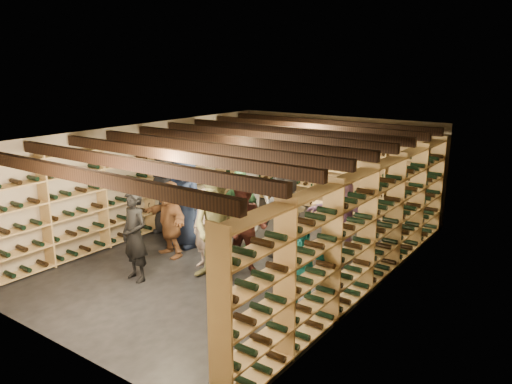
{
  "coord_description": "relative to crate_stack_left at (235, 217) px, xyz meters",
  "views": [
    {
      "loc": [
        5.59,
        -7.33,
        3.67
      ],
      "look_at": [
        0.21,
        0.2,
        1.28
      ],
      "focal_mm": 35.0,
      "sensor_mm": 36.0,
      "label": 1
    }
  ],
  "objects": [
    {
      "name": "wine_rack_right",
      "position": [
        3.73,
        -1.3,
        0.82
      ],
      "size": [
        0.32,
        7.5,
        2.15
      ],
      "color": "tan",
      "rests_on": "ground"
    },
    {
      "name": "wine_rack_back",
      "position": [
        1.16,
        2.53,
        0.82
      ],
      "size": [
        4.7,
        0.3,
        2.15
      ],
      "color": "tan",
      "rests_on": "ground"
    },
    {
      "name": "person_5",
      "position": [
        0.02,
        -2.1,
        0.49
      ],
      "size": [
        1.46,
        0.8,
        1.5
      ],
      "primitive_type": "imported",
      "rotation": [
        0.0,
        0.0,
        -0.27
      ],
      "color": "brown",
      "rests_on": "ground"
    },
    {
      "name": "ground",
      "position": [
        1.16,
        -1.3,
        -0.26
      ],
      "size": [
        8.0,
        8.0,
        0.0
      ],
      "primitive_type": "plane",
      "color": "black",
      "rests_on": "ground"
    },
    {
      "name": "person_3",
      "position": [
        2.65,
        -2.01,
        0.54
      ],
      "size": [
        1.03,
        0.6,
        1.59
      ],
      "primitive_type": "imported",
      "rotation": [
        0.0,
        0.0,
        -0.0
      ],
      "color": "beige",
      "rests_on": "ground"
    },
    {
      "name": "person_10",
      "position": [
        0.95,
        -1.07,
        0.58
      ],
      "size": [
        0.98,
        0.43,
        1.66
      ],
      "primitive_type": "imported",
      "rotation": [
        0.0,
        0.0,
        -0.02
      ],
      "color": "#214528",
      "rests_on": "ground"
    },
    {
      "name": "person_4",
      "position": [
        3.34,
        -2.73,
        0.49
      ],
      "size": [
        0.93,
        0.55,
        1.49
      ],
      "primitive_type": "imported",
      "rotation": [
        0.0,
        0.0,
        0.22
      ],
      "color": "#187E84",
      "rests_on": "ground"
    },
    {
      "name": "crate_stack_left",
      "position": [
        0.0,
        0.0,
        0.0
      ],
      "size": [
        0.59,
        0.51,
        0.51
      ],
      "rotation": [
        0.0,
        0.0,
        0.43
      ],
      "color": "tan",
      "rests_on": "ground"
    },
    {
      "name": "walls",
      "position": [
        1.16,
        -1.3,
        0.95
      ],
      "size": [
        5.52,
        8.02,
        2.4
      ],
      "color": "#B8AA8F",
      "rests_on": "ground"
    },
    {
      "name": "person_7",
      "position": [
        0.99,
        -2.21,
        0.5
      ],
      "size": [
        0.64,
        0.52,
        1.51
      ],
      "primitive_type": "imported",
      "rotation": [
        0.0,
        0.0,
        -0.34
      ],
      "color": "gray",
      "rests_on": "ground"
    },
    {
      "name": "person_9",
      "position": [
        0.44,
        -0.0,
        0.56
      ],
      "size": [
        1.12,
        0.73,
        1.63
      ],
      "primitive_type": "imported",
      "rotation": [
        0.0,
        0.0,
        0.12
      ],
      "color": "#A6A198",
      "rests_on": "ground"
    },
    {
      "name": "person_8",
      "position": [
        1.72,
        -1.92,
        0.59
      ],
      "size": [
        1.01,
        0.92,
        1.68
      ],
      "primitive_type": "imported",
      "rotation": [
        0.0,
        0.0,
        0.43
      ],
      "color": "#3F1B16",
      "rests_on": "ground"
    },
    {
      "name": "wine_rack_left",
      "position": [
        -1.41,
        -1.3,
        0.82
      ],
      "size": [
        0.32,
        7.5,
        2.15
      ],
      "color": "tan",
      "rests_on": "ground"
    },
    {
      "name": "person_0",
      "position": [
        -1.02,
        -1.18,
        0.63
      ],
      "size": [
        0.87,
        0.57,
        1.78
      ],
      "primitive_type": "imported",
      "rotation": [
        0.0,
        0.0,
        -0.0
      ],
      "color": "black",
      "rests_on": "ground"
    },
    {
      "name": "crate_loose",
      "position": [
        1.93,
        1.42,
        -0.17
      ],
      "size": [
        0.58,
        0.47,
        0.17
      ],
      "primitive_type": "cube",
      "rotation": [
        0.0,
        0.0,
        0.31
      ],
      "color": "tan",
      "rests_on": "ground"
    },
    {
      "name": "person_2",
      "position": [
        1.51,
        -2.43,
        0.67
      ],
      "size": [
        1.08,
        0.95,
        1.86
      ],
      "primitive_type": "imported",
      "rotation": [
        0.0,
        0.0,
        0.32
      ],
      "color": "brown",
      "rests_on": "ground"
    },
    {
      "name": "crate_stack_right",
      "position": [
        1.53,
        1.38,
        0.0
      ],
      "size": [
        0.54,
        0.39,
        0.51
      ],
      "rotation": [
        0.0,
        0.0,
        0.12
      ],
      "color": "tan",
      "rests_on": "ground"
    },
    {
      "name": "person_12",
      "position": [
        1.9,
        -0.9,
        0.64
      ],
      "size": [
        0.99,
        0.76,
        1.79
      ],
      "primitive_type": "imported",
      "rotation": [
        0.0,
        0.0,
        -0.25
      ],
      "color": "#343538",
      "rests_on": "ground"
    },
    {
      "name": "person_6",
      "position": [
        -0.1,
        -1.52,
        0.69
      ],
      "size": [
        0.96,
        0.67,
        1.89
      ],
      "primitive_type": "imported",
      "rotation": [
        0.0,
        0.0,
        -0.07
      ],
      "color": "#19233E",
      "rests_on": "ground"
    },
    {
      "name": "ceiling",
      "position": [
        1.16,
        -1.3,
        2.15
      ],
      "size": [
        5.5,
        8.0,
        0.01
      ],
      "primitive_type": "cube",
      "color": "beige",
      "rests_on": "walls"
    },
    {
      "name": "person_11",
      "position": [
        2.66,
        -0.0,
        0.5
      ],
      "size": [
        1.44,
        0.58,
        1.52
      ],
      "primitive_type": "imported",
      "rotation": [
        0.0,
        0.0,
        0.1
      ],
      "color": "#94699C",
      "rests_on": "ground"
    },
    {
      "name": "person_1",
      "position": [
        0.36,
        -3.27,
        0.55
      ],
      "size": [
        0.63,
        0.46,
        1.61
      ],
      "primitive_type": "imported",
      "rotation": [
        0.0,
        0.0,
        -0.13
      ],
      "color": "black",
      "rests_on": "ground"
    },
    {
      "name": "ceiling_joists",
      "position": [
        1.16,
        -1.3,
        2.01
      ],
      "size": [
        5.4,
        7.12,
        0.18
      ],
      "color": "black",
      "rests_on": "ground"
    }
  ]
}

